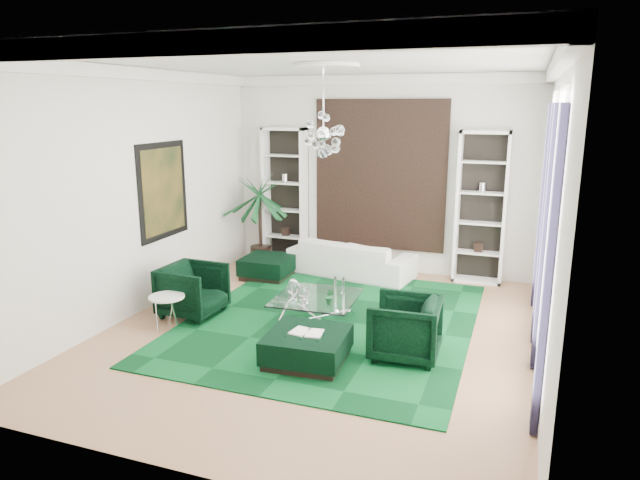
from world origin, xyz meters
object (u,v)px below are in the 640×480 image
at_px(sofa, 351,258).
at_px(armchair_left, 193,290).
at_px(ottoman_front, 307,347).
at_px(palm, 260,208).
at_px(ottoman_side, 268,267).
at_px(armchair_right, 405,328).
at_px(side_table, 168,313).
at_px(coffee_table, 316,310).

height_order(sofa, armchair_left, armchair_left).
relative_size(ottoman_front, palm, 0.42).
bearing_deg(armchair_left, palm, 6.60).
relative_size(ottoman_side, palm, 0.38).
distance_m(armchair_left, armchair_right, 3.48).
distance_m(sofa, ottoman_front, 3.90).
bearing_deg(ottoman_side, palm, 123.88).
relative_size(sofa, armchair_right, 2.68).
xyz_separation_m(side_table, palm, (-0.21, 3.60, 0.95)).
distance_m(ottoman_side, side_table, 2.88).
distance_m(armchair_right, ottoman_side, 4.14).
xyz_separation_m(armchair_right, ottoman_front, (-1.15, -0.57, -0.21)).
bearing_deg(coffee_table, ottoman_side, 132.13).
distance_m(coffee_table, ottoman_side, 2.53).
relative_size(armchair_left, side_table, 1.72).
height_order(ottoman_side, ottoman_front, same).
distance_m(sofa, coffee_table, 2.55).
bearing_deg(armchair_right, palm, -134.62).
distance_m(side_table, palm, 3.73).
xyz_separation_m(armchair_left, palm, (-0.24, 2.96, 0.79)).
bearing_deg(armchair_right, side_table, -88.45).
bearing_deg(armchair_left, coffee_table, -77.86).
bearing_deg(palm, side_table, -86.67).
relative_size(sofa, side_table, 4.60).
bearing_deg(ottoman_front, side_table, 171.95).
height_order(ottoman_front, side_table, side_table).
xyz_separation_m(ottoman_side, palm, (-0.49, 0.74, 1.00)).
distance_m(sofa, armchair_left, 3.36).
height_order(armchair_left, palm, palm).
relative_size(coffee_table, side_table, 2.31).
height_order(side_table, palm, palm).
height_order(armchair_right, coffee_table, armchair_right).
distance_m(sofa, armchair_right, 3.71).
xyz_separation_m(sofa, coffee_table, (0.22, -2.54, -0.14)).
height_order(sofa, coffee_table, sofa).
relative_size(coffee_table, ottoman_front, 1.20).
relative_size(armchair_right, ottoman_front, 0.89).
distance_m(ottoman_side, ottoman_front, 3.80).
height_order(sofa, armchair_right, armchair_right).
distance_m(armchair_left, side_table, 0.66).
distance_m(coffee_table, palm, 3.55).
bearing_deg(armchair_left, armchair_right, -94.61).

